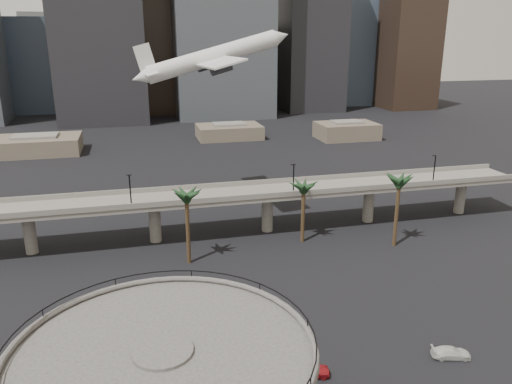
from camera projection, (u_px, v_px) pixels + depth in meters
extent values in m
cylinder|color=#464341|center=(163.00, 355.00, 35.43)|extent=(22.00, 22.00, 0.45)
torus|color=#464341|center=(162.00, 350.00, 35.29)|extent=(22.20, 22.20, 0.50)
torus|color=black|center=(162.00, 340.00, 35.05)|extent=(21.80, 21.80, 0.10)
cube|color=#69655D|center=(212.00, 197.00, 95.37)|extent=(130.00, 9.00, 0.90)
cube|color=#69655D|center=(216.00, 200.00, 90.94)|extent=(130.00, 0.30, 1.00)
cube|color=#69655D|center=(208.00, 186.00, 99.27)|extent=(130.00, 0.30, 1.00)
cylinder|color=#69655D|center=(30.00, 233.00, 88.95)|extent=(2.20, 2.20, 8.00)
cylinder|color=#69655D|center=(155.00, 222.00, 94.07)|extent=(2.20, 2.20, 8.00)
cylinder|color=#69655D|center=(267.00, 213.00, 99.20)|extent=(2.20, 2.20, 8.00)
cylinder|color=#69655D|center=(368.00, 204.00, 104.32)|extent=(2.20, 2.20, 8.00)
cylinder|color=#69655D|center=(460.00, 196.00, 109.44)|extent=(2.20, 2.20, 8.00)
cylinder|color=black|center=(130.00, 191.00, 87.13)|extent=(0.24, 0.24, 6.00)
cylinder|color=black|center=(294.00, 180.00, 94.12)|extent=(0.24, 0.24, 6.00)
cylinder|color=black|center=(434.00, 170.00, 101.10)|extent=(0.24, 0.24, 6.00)
cylinder|color=#46331E|center=(188.00, 230.00, 84.38)|extent=(0.70, 0.70, 12.15)
ellipsoid|color=#163118|center=(186.00, 193.00, 82.44)|extent=(4.40, 4.40, 2.00)
cylinder|color=#46331E|center=(303.00, 215.00, 93.40)|extent=(0.70, 0.70, 10.80)
ellipsoid|color=#163118|center=(304.00, 185.00, 91.66)|extent=(4.40, 4.40, 2.00)
cylinder|color=#46331E|center=(397.00, 214.00, 91.31)|extent=(0.70, 0.70, 12.60)
ellipsoid|color=#163118|center=(400.00, 179.00, 89.30)|extent=(4.40, 4.40, 2.00)
cube|color=brown|center=(36.00, 145.00, 165.10)|extent=(28.00, 18.00, 5.50)
cube|color=#69655D|center=(35.00, 136.00, 164.16)|extent=(14.00, 9.00, 0.80)
cube|color=brown|center=(229.00, 132.00, 190.03)|extent=(24.00, 16.00, 5.00)
cube|color=#69655D|center=(229.00, 124.00, 189.16)|extent=(12.00, 8.00, 0.80)
cube|color=brown|center=(347.00, 131.00, 188.79)|extent=(22.00, 15.00, 6.00)
cube|color=#69655D|center=(347.00, 122.00, 187.77)|extent=(11.00, 7.50, 0.80)
cube|color=#3A4859|center=(44.00, 65.00, 253.82)|extent=(30.00, 30.00, 46.07)
cube|color=#69655D|center=(38.00, 15.00, 246.55)|extent=(16.50, 16.50, 2.40)
cube|color=black|center=(164.00, 23.00, 243.25)|extent=(28.00, 26.00, 86.37)
cube|color=gray|center=(256.00, 68.00, 275.68)|extent=(24.00, 24.00, 40.31)
cube|color=#69655D|center=(256.00, 28.00, 269.27)|extent=(13.20, 13.20, 2.40)
cube|color=black|center=(312.00, 19.00, 250.28)|extent=(30.00, 28.00, 91.17)
cube|color=#3A4859|center=(344.00, 43.00, 278.67)|extent=(34.00, 30.00, 67.18)
cube|color=black|center=(407.00, 55.00, 263.09)|extent=(26.00, 26.00, 55.66)
cube|color=gray|center=(185.00, 71.00, 286.14)|extent=(22.00, 22.00, 36.47)
cube|color=#69655D|center=(183.00, 35.00, 280.31)|extent=(12.10, 12.10, 2.40)
cylinder|color=silver|center=(213.00, 56.00, 101.18)|extent=(27.92, 6.49, 10.39)
cone|color=silver|center=(281.00, 36.00, 104.92)|extent=(4.60, 3.99, 4.31)
cone|color=silver|center=(140.00, 78.00, 97.43)|extent=(4.46, 3.59, 3.93)
cube|color=silver|center=(209.00, 61.00, 101.16)|extent=(9.43, 30.17, 1.95)
cube|color=silver|center=(150.00, 73.00, 97.77)|extent=(3.40, 10.09, 0.83)
cube|color=silver|center=(145.00, 59.00, 96.73)|extent=(4.44, 0.82, 6.06)
cylinder|color=#2A2A2F|center=(207.00, 65.00, 106.66)|extent=(4.70, 2.45, 2.96)
cylinder|color=#2A2A2F|center=(221.00, 68.00, 96.93)|extent=(4.70, 2.45, 2.96)
imported|color=#A5171F|center=(309.00, 370.00, 57.25)|extent=(5.12, 2.86, 1.65)
imported|color=black|center=(295.00, 334.00, 64.48)|extent=(4.10, 1.62, 1.33)
imported|color=silver|center=(451.00, 353.00, 60.59)|extent=(5.03, 3.06, 1.36)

